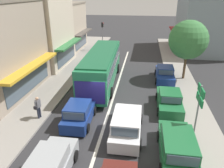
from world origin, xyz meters
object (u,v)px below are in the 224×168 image
(hatchback_queue_far_back, at_px, (51,165))
(parked_wagon_kerb_front, at_px, (177,147))
(parked_sedan_kerb_third, at_px, (165,74))
(street_tree_right, at_px, (188,40))
(city_bus, at_px, (102,65))
(hatchback_queue_gap_filler, at_px, (79,114))
(traffic_light_downstreet, at_px, (102,32))
(parked_sedan_kerb_second, at_px, (169,100))
(pedestrian_with_handbag_near, at_px, (38,106))
(directional_road_sign, at_px, (200,100))
(wagon_behind_bus_near, at_px, (127,124))

(hatchback_queue_far_back, bearing_deg, parked_wagon_kerb_front, 19.40)
(hatchback_queue_far_back, height_order, parked_sedan_kerb_third, hatchback_queue_far_back)
(parked_sedan_kerb_third, distance_m, street_tree_right, 3.95)
(city_bus, bearing_deg, hatchback_queue_gap_filler, -91.81)
(traffic_light_downstreet, bearing_deg, parked_sedan_kerb_third, -51.92)
(hatchback_queue_far_back, relative_size, parked_sedan_kerb_second, 0.88)
(pedestrian_with_handbag_near, bearing_deg, directional_road_sign, -3.98)
(wagon_behind_bus_near, relative_size, directional_road_sign, 1.25)
(traffic_light_downstreet, height_order, street_tree_right, street_tree_right)
(wagon_behind_bus_near, distance_m, street_tree_right, 11.87)
(parked_wagon_kerb_front, distance_m, street_tree_right, 12.68)
(parked_sedan_kerb_second, xyz_separation_m, traffic_light_downstreet, (-8.40, 16.71, 2.19))
(parked_sedan_kerb_second, height_order, traffic_light_downstreet, traffic_light_downstreet)
(parked_sedan_kerb_second, distance_m, parked_sedan_kerb_third, 5.89)
(city_bus, xyz_separation_m, parked_sedan_kerb_second, (6.06, -4.03, -1.22))
(parked_sedan_kerb_third, xyz_separation_m, street_tree_right, (1.93, 0.52, 3.41))
(parked_sedan_kerb_second, xyz_separation_m, directional_road_sign, (1.15, -3.75, 2.04))
(parked_wagon_kerb_front, height_order, parked_sedan_kerb_third, parked_wagon_kerb_front)
(hatchback_queue_gap_filler, relative_size, parked_wagon_kerb_front, 0.83)
(parked_sedan_kerb_third, xyz_separation_m, pedestrian_with_handbag_near, (-9.27, -8.93, 0.40))
(directional_road_sign, height_order, street_tree_right, street_tree_right)
(hatchback_queue_far_back, distance_m, pedestrian_with_handbag_near, 5.63)
(traffic_light_downstreet, xyz_separation_m, directional_road_sign, (9.55, -20.46, -0.15))
(hatchback_queue_far_back, relative_size, traffic_light_downstreet, 0.89)
(wagon_behind_bus_near, relative_size, street_tree_right, 0.76)
(parked_sedan_kerb_third, bearing_deg, street_tree_right, 15.01)
(wagon_behind_bus_near, height_order, parked_sedan_kerb_third, wagon_behind_bus_near)
(directional_road_sign, bearing_deg, parked_sedan_kerb_second, 106.98)
(wagon_behind_bus_near, bearing_deg, parked_sedan_kerb_third, 72.74)
(city_bus, height_order, parked_sedan_kerb_third, city_bus)
(wagon_behind_bus_near, xyz_separation_m, traffic_light_downstreet, (-5.45, 20.56, 2.11))
(parked_wagon_kerb_front, xyz_separation_m, parked_sedan_kerb_third, (0.16, 11.54, -0.08))
(city_bus, height_order, traffic_light_downstreet, traffic_light_downstreet)
(parked_sedan_kerb_second, height_order, parked_sedan_kerb_third, same)
(parked_wagon_kerb_front, relative_size, traffic_light_downstreet, 1.07)
(hatchback_queue_far_back, xyz_separation_m, parked_sedan_kerb_second, (6.25, 7.82, -0.05))
(parked_sedan_kerb_third, relative_size, traffic_light_downstreet, 1.00)
(hatchback_queue_far_back, relative_size, directional_road_sign, 1.03)
(hatchback_queue_gap_filler, distance_m, pedestrian_with_handbag_near, 2.93)
(hatchback_queue_gap_filler, bearing_deg, parked_wagon_kerb_front, -23.08)
(wagon_behind_bus_near, distance_m, directional_road_sign, 4.54)
(parked_wagon_kerb_front, distance_m, directional_road_sign, 2.99)
(wagon_behind_bus_near, height_order, pedestrian_with_handbag_near, pedestrian_with_handbag_near)
(hatchback_queue_far_back, relative_size, wagon_behind_bus_near, 0.83)
(parked_wagon_kerb_front, bearing_deg, wagon_behind_bus_near, 147.91)
(wagon_behind_bus_near, relative_size, pedestrian_with_handbag_near, 2.77)
(parked_sedan_kerb_second, distance_m, pedestrian_with_handbag_near, 9.69)
(city_bus, distance_m, pedestrian_with_handbag_near, 7.76)
(city_bus, bearing_deg, parked_sedan_kerb_third, 16.93)
(traffic_light_downstreet, xyz_separation_m, pedestrian_with_handbag_near, (-0.79, -19.74, -1.79))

